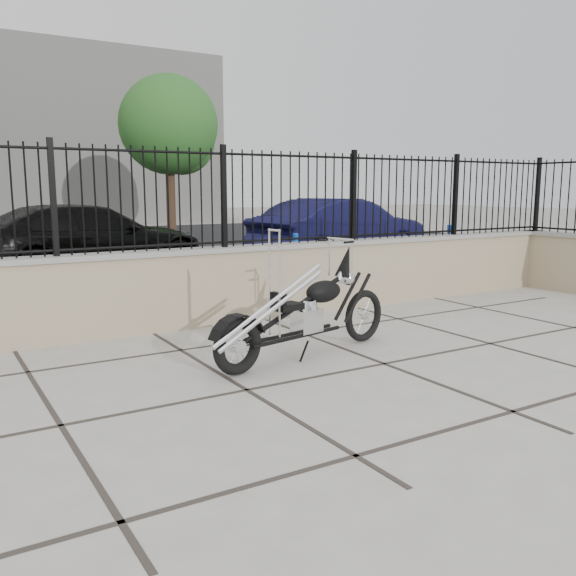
{
  "coord_description": "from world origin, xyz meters",
  "views": [
    {
      "loc": [
        -2.26,
        -4.39,
        1.68
      ],
      "look_at": [
        0.96,
        0.91,
        0.67
      ],
      "focal_mm": 38.0,
      "sensor_mm": 36.0,
      "label": 1
    }
  ],
  "objects": [
    {
      "name": "bollard_b",
      "position": [
        3.29,
        4.48,
        0.46
      ],
      "size": [
        0.11,
        0.11,
        0.92
      ],
      "primitive_type": "cylinder",
      "rotation": [
        0.0,
        0.0,
        -0.0
      ],
      "color": "blue",
      "rests_on": "ground_plane"
    },
    {
      "name": "car_blue",
      "position": [
        5.99,
        6.88,
        0.73
      ],
      "size": [
        4.64,
        2.3,
        1.46
      ],
      "primitive_type": "imported",
      "rotation": [
        0.0,
        0.0,
        1.75
      ],
      "color": "black",
      "rests_on": "parking_lot"
    },
    {
      "name": "iron_fence",
      "position": [
        0.0,
        2.5,
        1.56
      ],
      "size": [
        14.0,
        0.08,
        1.2
      ],
      "primitive_type": "cube",
      "color": "black",
      "rests_on": "retaining_wall"
    },
    {
      "name": "bollard_c",
      "position": [
        6.66,
        4.17,
        0.49
      ],
      "size": [
        0.15,
        0.15,
        0.98
      ],
      "primitive_type": "cylinder",
      "rotation": [
        0.0,
        0.0,
        0.41
      ],
      "color": "#0C5AB6",
      "rests_on": "ground_plane"
    },
    {
      "name": "retaining_wall",
      "position": [
        0.0,
        2.5,
        0.48
      ],
      "size": [
        14.0,
        0.36,
        0.96
      ],
      "primitive_type": "cube",
      "color": "gray",
      "rests_on": "ground_plane"
    },
    {
      "name": "ground_plane",
      "position": [
        0.0,
        0.0,
        0.0
      ],
      "size": [
        90.0,
        90.0,
        0.0
      ],
      "primitive_type": "plane",
      "color": "#99968E",
      "rests_on": "ground"
    },
    {
      "name": "parking_lot",
      "position": [
        0.0,
        12.5,
        0.0
      ],
      "size": [
        30.0,
        30.0,
        0.0
      ],
      "primitive_type": "plane",
      "color": "black",
      "rests_on": "ground"
    },
    {
      "name": "chopper_motorcycle",
      "position": [
        0.96,
        0.61,
        0.67
      ],
      "size": [
        2.25,
        0.85,
        1.33
      ],
      "primitive_type": null,
      "rotation": [
        0.0,
        0.0,
        0.21
      ],
      "color": "black",
      "rests_on": "ground_plane"
    },
    {
      "name": "tree_right",
      "position": [
        5.38,
        16.06,
        3.98
      ],
      "size": [
        3.37,
        3.37,
        5.69
      ],
      "rotation": [
        0.0,
        0.0,
        -0.02
      ],
      "color": "#382619",
      "rests_on": "ground_plane"
    },
    {
      "name": "car_black",
      "position": [
        0.59,
        7.78,
        0.69
      ],
      "size": [
        5.04,
        2.75,
        1.38
      ],
      "primitive_type": "imported",
      "rotation": [
        0.0,
        0.0,
        1.75
      ],
      "color": "black",
      "rests_on": "parking_lot"
    }
  ]
}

